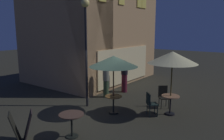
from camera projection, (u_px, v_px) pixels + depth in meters
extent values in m
plane|color=#2C2A20|center=(89.00, 115.00, 8.90)|extent=(60.00, 60.00, 0.00)
cube|color=tan|center=(114.00, 24.00, 13.92)|extent=(7.38, 2.16, 7.42)
cube|color=tan|center=(61.00, 24.00, 12.99)|extent=(2.16, 6.05, 7.42)
cube|color=#E5CF54|center=(139.00, 0.00, 13.98)|extent=(0.55, 0.06, 0.95)
cube|color=#E5CF54|center=(144.00, 1.00, 14.45)|extent=(0.55, 0.06, 0.95)
cube|color=beige|center=(125.00, 65.00, 13.42)|extent=(5.17, 0.08, 2.10)
cylinder|color=black|center=(86.00, 58.00, 9.53)|extent=(0.10, 0.10, 4.35)
sphere|color=#FBDD73|center=(85.00, 3.00, 9.12)|extent=(0.36, 0.36, 0.36)
cube|color=black|center=(28.00, 126.00, 6.69)|extent=(0.54, 0.62, 0.95)
cube|color=black|center=(15.00, 128.00, 6.56)|extent=(0.54, 0.62, 0.95)
cylinder|color=black|center=(170.00, 114.00, 8.94)|extent=(0.40, 0.40, 0.03)
cylinder|color=black|center=(170.00, 105.00, 8.87)|extent=(0.06, 0.06, 0.75)
cylinder|color=#875E41|center=(171.00, 96.00, 8.80)|extent=(0.71, 0.71, 0.03)
cylinder|color=black|center=(113.00, 113.00, 9.06)|extent=(0.40, 0.40, 0.03)
cylinder|color=black|center=(113.00, 105.00, 9.00)|extent=(0.06, 0.06, 0.71)
cylinder|color=brown|center=(113.00, 96.00, 8.93)|extent=(0.69, 0.69, 0.03)
cylinder|color=black|center=(72.00, 136.00, 7.07)|extent=(0.40, 0.40, 0.03)
cylinder|color=black|center=(72.00, 126.00, 7.01)|extent=(0.06, 0.06, 0.74)
cylinder|color=#432E24|center=(71.00, 114.00, 6.94)|extent=(0.79, 0.79, 0.03)
cylinder|color=black|center=(170.00, 114.00, 8.94)|extent=(0.36, 0.36, 0.06)
cylinder|color=#4A3E1C|center=(171.00, 84.00, 8.72)|extent=(0.05, 0.05, 2.50)
cone|color=beige|center=(173.00, 57.00, 8.53)|extent=(1.92, 1.92, 0.47)
cylinder|color=black|center=(113.00, 112.00, 9.06)|extent=(0.36, 0.36, 0.06)
cylinder|color=#4C301E|center=(113.00, 86.00, 8.86)|extent=(0.05, 0.05, 2.32)
cone|color=#364E3D|center=(113.00, 61.00, 8.68)|extent=(1.93, 1.93, 0.43)
cylinder|color=black|center=(169.00, 104.00, 9.53)|extent=(0.03, 0.03, 0.43)
cylinder|color=black|center=(161.00, 104.00, 9.50)|extent=(0.03, 0.03, 0.43)
cylinder|color=black|center=(166.00, 102.00, 9.85)|extent=(0.03, 0.03, 0.43)
cylinder|color=black|center=(159.00, 102.00, 9.82)|extent=(0.03, 0.03, 0.43)
cube|color=black|center=(164.00, 98.00, 9.64)|extent=(0.57, 0.57, 0.04)
cube|color=black|center=(163.00, 91.00, 9.77)|extent=(0.30, 0.33, 0.49)
cylinder|color=black|center=(155.00, 108.00, 8.95)|extent=(0.03, 0.03, 0.47)
cylinder|color=black|center=(157.00, 111.00, 8.64)|extent=(0.03, 0.03, 0.47)
cylinder|color=black|center=(147.00, 109.00, 8.89)|extent=(0.03, 0.03, 0.47)
cylinder|color=black|center=(150.00, 112.00, 8.59)|extent=(0.03, 0.03, 0.47)
cube|color=black|center=(152.00, 104.00, 8.72)|extent=(0.56, 0.56, 0.03)
cube|color=black|center=(148.00, 99.00, 8.65)|extent=(0.30, 0.31, 0.43)
cylinder|color=#4D1622|center=(124.00, 83.00, 12.07)|extent=(0.31, 0.31, 0.99)
cylinder|color=black|center=(124.00, 69.00, 11.93)|extent=(0.36, 0.36, 0.57)
sphere|color=brown|center=(125.00, 62.00, 11.87)|extent=(0.20, 0.20, 0.20)
cylinder|color=#35482C|center=(106.00, 89.00, 11.16)|extent=(0.27, 0.27, 0.86)
cylinder|color=slate|center=(106.00, 74.00, 11.03)|extent=(0.32, 0.32, 0.64)
sphere|color=tan|center=(106.00, 66.00, 10.95)|extent=(0.22, 0.22, 0.22)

